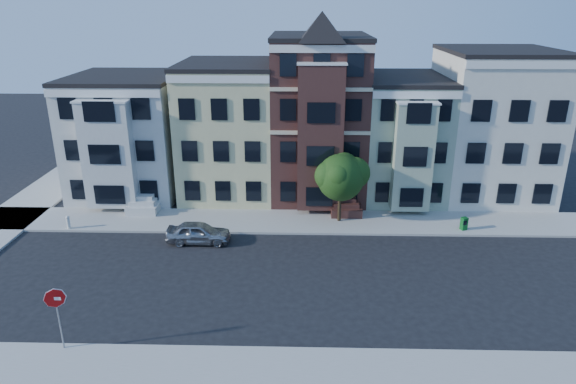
{
  "coord_description": "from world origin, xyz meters",
  "views": [
    {
      "loc": [
        -1.33,
        -24.98,
        14.64
      ],
      "look_at": [
        -2.06,
        2.9,
        4.2
      ],
      "focal_mm": 32.0,
      "sensor_mm": 36.0,
      "label": 1
    }
  ],
  "objects_px": {
    "street_tree": "(340,181)",
    "fire_hydrant": "(68,223)",
    "parked_car": "(199,233)",
    "stop_sign": "(58,315)",
    "newspaper_box": "(464,224)"
  },
  "relations": [
    {
      "from": "street_tree",
      "to": "parked_car",
      "type": "xyz_separation_m",
      "value": [
        -9.23,
        -3.42,
        -2.42
      ]
    },
    {
      "from": "fire_hydrant",
      "to": "stop_sign",
      "type": "xyz_separation_m",
      "value": [
        5.2,
        -12.6,
        1.34
      ]
    },
    {
      "from": "fire_hydrant",
      "to": "street_tree",
      "type": "bearing_deg",
      "value": 5.62
    },
    {
      "from": "stop_sign",
      "to": "newspaper_box",
      "type": "bearing_deg",
      "value": 30.55
    },
    {
      "from": "parked_car",
      "to": "newspaper_box",
      "type": "height_order",
      "value": "parked_car"
    },
    {
      "from": "parked_car",
      "to": "stop_sign",
      "type": "relative_size",
      "value": 1.2
    },
    {
      "from": "street_tree",
      "to": "fire_hydrant",
      "type": "relative_size",
      "value": 8.1
    },
    {
      "from": "street_tree",
      "to": "stop_sign",
      "type": "relative_size",
      "value": 1.74
    },
    {
      "from": "parked_car",
      "to": "newspaper_box",
      "type": "xyz_separation_m",
      "value": [
        17.52,
        2.12,
        -0.11
      ]
    },
    {
      "from": "street_tree",
      "to": "parked_car",
      "type": "relative_size",
      "value": 1.46
    },
    {
      "from": "stop_sign",
      "to": "parked_car",
      "type": "bearing_deg",
      "value": 69.35
    },
    {
      "from": "parked_car",
      "to": "fire_hydrant",
      "type": "relative_size",
      "value": 5.56
    },
    {
      "from": "parked_car",
      "to": "stop_sign",
      "type": "bearing_deg",
      "value": 160.55
    },
    {
      "from": "street_tree",
      "to": "fire_hydrant",
      "type": "bearing_deg",
      "value": -174.38
    },
    {
      "from": "street_tree",
      "to": "stop_sign",
      "type": "distance_m",
      "value": 19.57
    }
  ]
}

